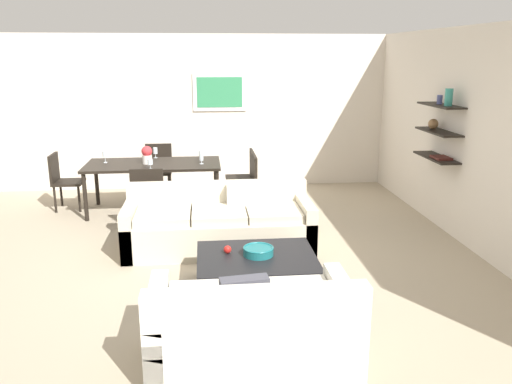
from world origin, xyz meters
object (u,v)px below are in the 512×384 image
at_px(wine_glass_foot, 150,162).
at_px(dining_chair_right_near, 247,180).
at_px(wine_glass_left_far, 105,154).
at_px(dining_chair_foot, 148,194).
at_px(wine_glass_right_far, 201,154).
at_px(dining_chair_left_far, 62,178).
at_px(sofa_beige, 219,226).
at_px(decorative_bowl, 258,251).
at_px(dining_chair_head, 159,167).
at_px(dining_chair_right_far, 245,174).
at_px(loveseat_white, 252,327).
at_px(dining_table, 153,167).
at_px(centerpiece_vase, 147,155).
at_px(apple_on_coffee_table, 227,249).
at_px(wine_glass_head, 155,151).
at_px(coffee_table, 257,273).
at_px(wine_glass_right_near, 201,157).

bearing_deg(wine_glass_foot, dining_chair_right_near, 8.32).
bearing_deg(wine_glass_left_far, dining_chair_foot, -54.16).
bearing_deg(wine_glass_right_far, dining_chair_left_far, 177.38).
xyz_separation_m(sofa_beige, wine_glass_left_far, (-1.67, 1.84, 0.59)).
bearing_deg(dining_chair_right_near, decorative_bowl, -92.55).
bearing_deg(wine_glass_foot, dining_chair_left_far, 155.53).
bearing_deg(dining_chair_foot, dining_chair_head, 90.00).
xyz_separation_m(decorative_bowl, dining_chair_right_far, (0.12, 3.17, 0.08)).
height_order(sofa_beige, dining_chair_right_far, dining_chair_right_far).
xyz_separation_m(loveseat_white, dining_table, (-1.12, 4.22, 0.39)).
distance_m(dining_chair_right_near, dining_chair_head, 1.80).
relative_size(wine_glass_right_far, centerpiece_vase, 0.56).
bearing_deg(loveseat_white, decorative_bowl, 81.90).
bearing_deg(decorative_bowl, wine_glass_right_far, 100.42).
bearing_deg(dining_chair_right_far, dining_chair_right_near, -90.00).
distance_m(apple_on_coffee_table, dining_chair_right_far, 3.12).
bearing_deg(wine_glass_head, dining_chair_head, 90.00).
height_order(coffee_table, dining_chair_left_far, dining_chair_left_far).
height_order(dining_chair_foot, dining_chair_right_near, same).
relative_size(decorative_bowl, dining_chair_right_far, 0.36).
bearing_deg(wine_glass_right_near, dining_chair_left_far, 171.03).
height_order(apple_on_coffee_table, wine_glass_right_far, wine_glass_right_far).
relative_size(apple_on_coffee_table, wine_glass_right_far, 0.53).
height_order(dining_chair_head, wine_glass_right_far, wine_glass_right_far).
bearing_deg(dining_chair_right_near, wine_glass_left_far, 171.03).
distance_m(coffee_table, dining_chair_foot, 2.46).
relative_size(dining_chair_right_far, wine_glass_head, 5.34).
bearing_deg(apple_on_coffee_table, wine_glass_foot, 112.04).
height_order(wine_glass_right_far, wine_glass_left_far, wine_glass_left_far).
distance_m(dining_chair_head, wine_glass_foot, 1.36).
bearing_deg(wine_glass_head, wine_glass_foot, -90.00).
xyz_separation_m(sofa_beige, centerpiece_vase, (-1.02, 1.69, 0.60)).
xyz_separation_m(sofa_beige, dining_table, (-0.94, 1.72, 0.39)).
height_order(dining_chair_foot, wine_glass_left_far, wine_glass_left_far).
relative_size(apple_on_coffee_table, wine_glass_right_near, 0.49).
xyz_separation_m(dining_chair_left_far, centerpiece_vase, (1.33, -0.25, 0.39)).
relative_size(sofa_beige, loveseat_white, 1.43).
distance_m(loveseat_white, dining_chair_head, 5.23).
bearing_deg(dining_chair_foot, wine_glass_foot, 90.00).
height_order(apple_on_coffee_table, wine_glass_left_far, wine_glass_left_far).
height_order(loveseat_white, dining_chair_foot, dining_chair_foot).
bearing_deg(wine_glass_foot, apple_on_coffee_table, -67.96).
bearing_deg(centerpiece_vase, wine_glass_right_near, -6.36).
distance_m(dining_chair_right_near, wine_glass_right_near, 0.78).
bearing_deg(wine_glass_foot, dining_chair_right_far, 24.47).
xyz_separation_m(dining_chair_right_far, dining_chair_right_near, (0.00, -0.44, 0.00)).
bearing_deg(loveseat_white, apple_on_coffee_table, 95.43).
distance_m(dining_chair_foot, centerpiece_vase, 0.95).
bearing_deg(dining_chair_head, wine_glass_left_far, -133.45).
bearing_deg(decorative_bowl, dining_table, 113.73).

